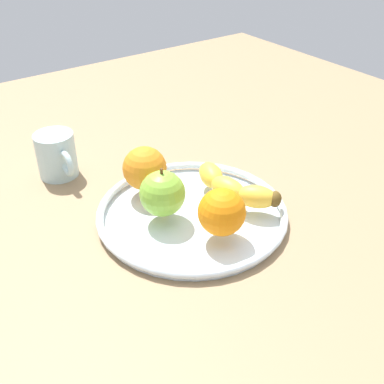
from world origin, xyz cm
name	(u,v)px	position (x,y,z in cm)	size (l,w,h in cm)	color
ground_plane	(192,227)	(0.00, 0.00, -2.00)	(154.50, 154.50, 4.00)	#957855
fruit_bowl	(192,213)	(0.00, 0.00, 0.92)	(29.86, 29.86, 1.80)	silver
banana	(233,187)	(1.23, 7.23, 3.60)	(16.55, 7.99, 3.61)	yellow
apple	(162,193)	(-1.67, -4.26, 5.30)	(7.00, 7.00, 7.80)	#82BD38
orange_front_right	(221,212)	(7.21, -0.07, 5.26)	(6.92, 6.92, 6.92)	orange
orange_back_left	(145,168)	(-9.38, -2.70, 5.41)	(7.22, 7.22, 7.22)	orange
ambient_mug	(57,155)	(-24.34, -11.77, 4.04)	(10.35, 6.89, 8.03)	silver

